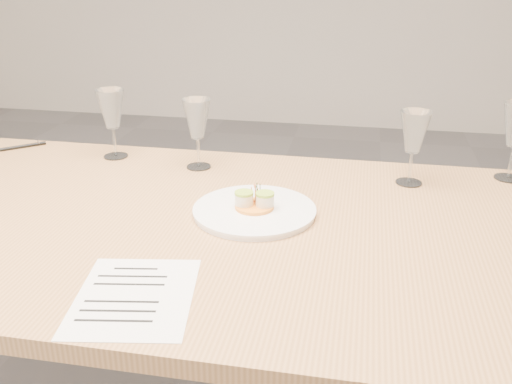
% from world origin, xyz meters
% --- Properties ---
extents(dining_table, '(2.40, 1.00, 0.75)m').
position_xyz_m(dining_table, '(0.00, 0.00, 0.68)').
color(dining_table, tan).
rests_on(dining_table, ground).
extents(dinner_plate, '(0.30, 0.30, 0.08)m').
position_xyz_m(dinner_plate, '(0.28, 0.05, 0.76)').
color(dinner_plate, white).
rests_on(dinner_plate, dining_table).
extents(recipe_sheet, '(0.26, 0.31, 0.00)m').
position_xyz_m(recipe_sheet, '(0.13, -0.35, 0.75)').
color(recipe_sheet, white).
rests_on(recipe_sheet, dining_table).
extents(ballpoint_pen, '(0.12, 0.11, 0.01)m').
position_xyz_m(ballpoint_pen, '(-0.57, 0.41, 0.76)').
color(ballpoint_pen, black).
rests_on(ballpoint_pen, dining_table).
extents(wine_glass_0, '(0.09, 0.09, 0.21)m').
position_xyz_m(wine_glass_0, '(-0.23, 0.39, 0.90)').
color(wine_glass_0, white).
rests_on(wine_glass_0, dining_table).
extents(wine_glass_1, '(0.08, 0.08, 0.21)m').
position_xyz_m(wine_glass_1, '(0.05, 0.35, 0.89)').
color(wine_glass_1, white).
rests_on(wine_glass_1, dining_table).
extents(wine_glass_2, '(0.08, 0.08, 0.21)m').
position_xyz_m(wine_glass_2, '(0.66, 0.33, 0.89)').
color(wine_glass_2, white).
rests_on(wine_glass_2, dining_table).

